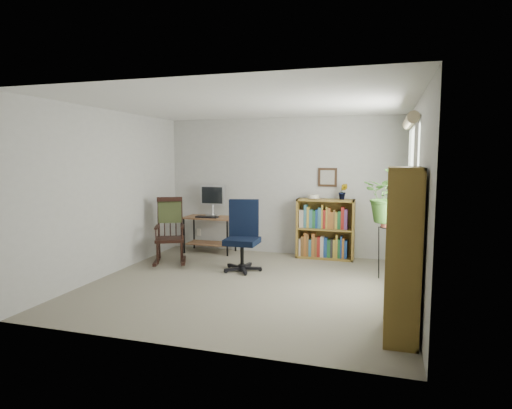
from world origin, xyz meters
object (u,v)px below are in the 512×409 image
(desk, at_px, (210,234))
(office_chair, at_px, (242,235))
(rocking_chair, at_px, (170,230))
(tall_bookshelf, at_px, (402,253))
(low_bookshelf, at_px, (325,229))

(desk, distance_m, office_chair, 1.45)
(rocking_chair, distance_m, tall_bookshelf, 3.99)
(rocking_chair, xyz_separation_m, low_bookshelf, (2.37, 1.06, -0.03))
(low_bookshelf, bearing_deg, tall_bookshelf, -69.50)
(low_bookshelf, height_order, tall_bookshelf, tall_bookshelf)
(low_bookshelf, bearing_deg, office_chair, -133.08)
(desk, height_order, tall_bookshelf, tall_bookshelf)
(desk, height_order, rocking_chair, rocking_chair)
(desk, distance_m, low_bookshelf, 2.08)
(office_chair, xyz_separation_m, tall_bookshelf, (2.21, -1.82, 0.27))
(office_chair, distance_m, tall_bookshelf, 2.88)
(rocking_chair, xyz_separation_m, tall_bookshelf, (3.49, -1.93, 0.27))
(desk, xyz_separation_m, rocking_chair, (-0.30, -0.94, 0.22))
(rocking_chair, relative_size, low_bookshelf, 1.07)
(tall_bookshelf, bearing_deg, rocking_chair, 151.08)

